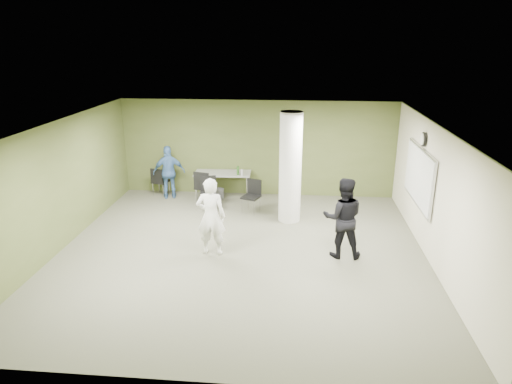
# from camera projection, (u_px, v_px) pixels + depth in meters

# --- Properties ---
(floor) EXTENTS (8.00, 8.00, 0.00)m
(floor) POSITION_uv_depth(u_px,v_px,m) (241.00, 252.00, 10.02)
(floor) COLOR #4D4C3C
(floor) RESTS_ON ground
(ceiling) EXTENTS (8.00, 8.00, 0.00)m
(ceiling) POSITION_uv_depth(u_px,v_px,m) (240.00, 126.00, 9.12)
(ceiling) COLOR white
(ceiling) RESTS_ON wall_back
(wall_back) EXTENTS (8.00, 2.80, 0.02)m
(wall_back) POSITION_uv_depth(u_px,v_px,m) (257.00, 148.00, 13.34)
(wall_back) COLOR #495628
(wall_back) RESTS_ON floor
(wall_left) EXTENTS (0.02, 8.00, 2.80)m
(wall_left) POSITION_uv_depth(u_px,v_px,m) (58.00, 187.00, 9.91)
(wall_left) COLOR #495628
(wall_left) RESTS_ON floor
(wall_right_cream) EXTENTS (0.02, 8.00, 2.80)m
(wall_right_cream) POSITION_uv_depth(u_px,v_px,m) (437.00, 198.00, 9.22)
(wall_right_cream) COLOR beige
(wall_right_cream) RESTS_ON floor
(column) EXTENTS (0.56, 0.56, 2.80)m
(column) POSITION_uv_depth(u_px,v_px,m) (290.00, 168.00, 11.37)
(column) COLOR silver
(column) RESTS_ON floor
(whiteboard) EXTENTS (0.05, 2.30, 1.30)m
(whiteboard) POSITION_uv_depth(u_px,v_px,m) (419.00, 176.00, 10.33)
(whiteboard) COLOR silver
(whiteboard) RESTS_ON wall_right_cream
(wall_clock) EXTENTS (0.06, 0.32, 0.32)m
(wall_clock) POSITION_uv_depth(u_px,v_px,m) (423.00, 139.00, 10.05)
(wall_clock) COLOR black
(wall_clock) RESTS_ON wall_right_cream
(folding_table) EXTENTS (1.64, 0.77, 1.02)m
(folding_table) POSITION_uv_depth(u_px,v_px,m) (223.00, 174.00, 13.21)
(folding_table) COLOR gray
(folding_table) RESTS_ON floor
(wastebasket) EXTENTS (0.26, 0.26, 0.30)m
(wastebasket) POSITION_uv_depth(u_px,v_px,m) (220.00, 194.00, 13.33)
(wastebasket) COLOR #4C4C4C
(wastebasket) RESTS_ON floor
(chair_back_left) EXTENTS (0.51, 0.51, 0.85)m
(chair_back_left) POSITION_uv_depth(u_px,v_px,m) (159.00, 180.00, 13.48)
(chair_back_left) COLOR black
(chair_back_left) RESTS_ON floor
(chair_back_right) EXTENTS (0.58, 0.58, 0.96)m
(chair_back_right) POSITION_uv_depth(u_px,v_px,m) (204.00, 185.00, 12.78)
(chair_back_right) COLOR black
(chair_back_right) RESTS_ON floor
(chair_table_left) EXTENTS (0.54, 0.54, 0.90)m
(chair_table_left) POSITION_uv_depth(u_px,v_px,m) (209.00, 190.00, 12.46)
(chair_table_left) COLOR black
(chair_table_left) RESTS_ON floor
(chair_table_right) EXTENTS (0.56, 0.56, 0.88)m
(chair_table_right) POSITION_uv_depth(u_px,v_px,m) (252.00, 193.00, 12.24)
(chair_table_right) COLOR black
(chair_table_right) RESTS_ON floor
(woman_white) EXTENTS (0.63, 0.42, 1.72)m
(woman_white) POSITION_uv_depth(u_px,v_px,m) (211.00, 217.00, 9.71)
(woman_white) COLOR white
(woman_white) RESTS_ON floor
(man_black) EXTENTS (0.86, 0.67, 1.76)m
(man_black) POSITION_uv_depth(u_px,v_px,m) (343.00, 218.00, 9.60)
(man_black) COLOR black
(man_black) RESTS_ON floor
(man_blue) EXTENTS (0.98, 0.60, 1.56)m
(man_blue) POSITION_uv_depth(u_px,v_px,m) (169.00, 172.00, 13.19)
(man_blue) COLOR #40679F
(man_blue) RESTS_ON floor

